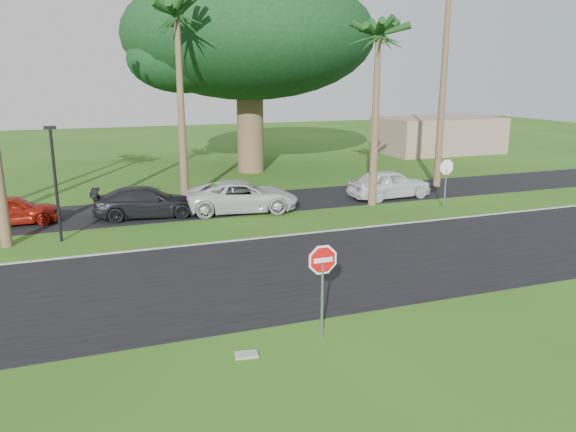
% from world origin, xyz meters
% --- Properties ---
extents(ground, '(120.00, 120.00, 0.00)m').
position_xyz_m(ground, '(0.00, 0.00, 0.00)').
color(ground, '#254B12').
rests_on(ground, ground).
extents(road, '(120.00, 8.00, 0.02)m').
position_xyz_m(road, '(0.00, 2.00, 0.01)').
color(road, black).
rests_on(road, ground).
extents(parking_strip, '(120.00, 5.00, 0.02)m').
position_xyz_m(parking_strip, '(0.00, 12.50, 0.01)').
color(parking_strip, black).
rests_on(parking_strip, ground).
extents(curb, '(120.00, 0.12, 0.06)m').
position_xyz_m(curb, '(0.00, 6.05, 0.03)').
color(curb, gray).
rests_on(curb, ground).
extents(stop_sign_near, '(1.05, 0.07, 2.62)m').
position_xyz_m(stop_sign_near, '(0.50, -3.00, 1.77)').
color(stop_sign_near, gray).
rests_on(stop_sign_near, ground).
extents(stop_sign_far, '(1.05, 0.07, 2.62)m').
position_xyz_m(stop_sign_far, '(12.00, 8.00, 1.77)').
color(stop_sign_far, gray).
rests_on(stop_sign_far, ground).
extents(palm_center, '(5.00, 5.00, 10.50)m').
position_xyz_m(palm_center, '(0.00, 14.00, 9.16)').
color(palm_center, brown).
rests_on(palm_center, ground).
extents(palm_right_near, '(5.00, 5.00, 9.50)m').
position_xyz_m(palm_right_near, '(9.00, 10.00, 8.19)').
color(palm_right_near, brown).
rests_on(palm_right_near, ground).
extents(canopy_tree, '(16.50, 16.50, 13.12)m').
position_xyz_m(canopy_tree, '(6.00, 22.00, 8.95)').
color(canopy_tree, brown).
rests_on(canopy_tree, ground).
extents(streetlight_right, '(0.45, 0.25, 4.64)m').
position_xyz_m(streetlight_right, '(-6.00, 8.50, 2.65)').
color(streetlight_right, black).
rests_on(streetlight_right, ground).
extents(building_far, '(10.00, 6.00, 3.00)m').
position_xyz_m(building_far, '(24.00, 26.00, 1.50)').
color(building_far, gray).
rests_on(building_far, ground).
extents(car_red, '(3.99, 1.66, 1.35)m').
position_xyz_m(car_red, '(-8.08, 11.94, 0.67)').
color(car_red, maroon).
rests_on(car_red, ground).
extents(car_dark, '(5.10, 2.45, 1.43)m').
position_xyz_m(car_dark, '(-2.25, 11.33, 0.72)').
color(car_dark, black).
rests_on(car_dark, ground).
extents(car_minivan, '(5.73, 3.24, 1.51)m').
position_xyz_m(car_minivan, '(2.26, 10.81, 0.76)').
color(car_minivan, silver).
rests_on(car_minivan, ground).
extents(car_pickup, '(4.73, 2.19, 1.57)m').
position_xyz_m(car_pickup, '(10.60, 11.04, 0.79)').
color(car_pickup, silver).
rests_on(car_pickup, ground).
extents(utility_slab, '(0.60, 0.43, 0.06)m').
position_xyz_m(utility_slab, '(-1.60, -3.29, 0.03)').
color(utility_slab, gray).
rests_on(utility_slab, ground).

